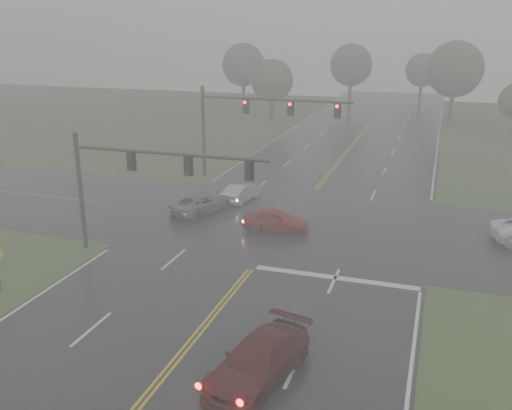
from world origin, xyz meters
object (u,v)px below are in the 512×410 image
(sedan_red, at_px, (276,231))
(signal_gantry_near, at_px, (133,173))
(sedan_maroon, at_px, (258,379))
(sedan_silver, at_px, (241,201))
(signal_gantry_far, at_px, (247,116))
(car_grey, at_px, (201,212))

(sedan_red, height_order, signal_gantry_near, signal_gantry_near)
(sedan_red, distance_m, signal_gantry_near, 10.08)
(sedan_maroon, xyz_separation_m, signal_gantry_near, (-10.19, 9.21, 4.76))
(signal_gantry_near, bearing_deg, sedan_maroon, -42.11)
(sedan_silver, bearing_deg, sedan_maroon, 120.40)
(sedan_silver, xyz_separation_m, signal_gantry_far, (-1.70, 6.23, 5.33))
(signal_gantry_near, xyz_separation_m, signal_gantry_far, (0.45, 17.73, 0.57))
(sedan_maroon, relative_size, sedan_red, 1.28)
(signal_gantry_near, bearing_deg, sedan_red, 44.29)
(car_grey, bearing_deg, sedan_maroon, 138.83)
(sedan_silver, relative_size, car_grey, 0.83)
(sedan_maroon, xyz_separation_m, signal_gantry_far, (-9.74, 26.94, 5.33))
(sedan_maroon, height_order, sedan_red, sedan_maroon)
(signal_gantry_near, bearing_deg, signal_gantry_far, 88.56)
(sedan_red, xyz_separation_m, car_grey, (-5.95, 1.87, 0.00))
(sedan_red, height_order, sedan_silver, sedan_red)
(sedan_red, bearing_deg, sedan_maroon, -170.24)
(sedan_maroon, bearing_deg, signal_gantry_near, 151.40)
(sedan_red, relative_size, signal_gantry_near, 0.36)
(sedan_maroon, relative_size, sedan_silver, 1.34)
(sedan_silver, relative_size, signal_gantry_far, 0.31)
(car_grey, relative_size, signal_gantry_near, 0.42)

